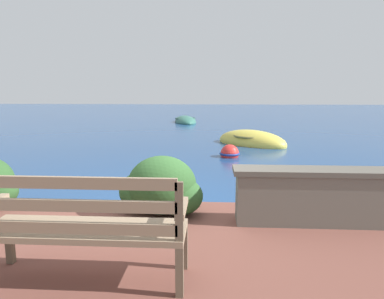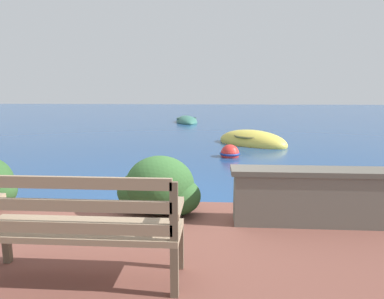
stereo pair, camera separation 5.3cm
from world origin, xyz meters
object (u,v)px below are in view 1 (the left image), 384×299
rowboat_nearest (251,142)px  mooring_buoy (230,154)px  rowboat_mid (185,121)px  park_bench (83,225)px

rowboat_nearest → mooring_buoy: (-0.83, -2.24, 0.02)m
rowboat_nearest → rowboat_mid: bearing=151.8°
park_bench → rowboat_mid: 16.64m
rowboat_nearest → rowboat_mid: size_ratio=0.87×
park_bench → mooring_buoy: park_bench is taller
rowboat_mid → park_bench: bearing=169.8°
rowboat_nearest → mooring_buoy: rowboat_nearest is taller
rowboat_nearest → mooring_buoy: size_ratio=4.99×
park_bench → rowboat_mid: park_bench is taller
rowboat_mid → mooring_buoy: (2.00, -10.03, 0.03)m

